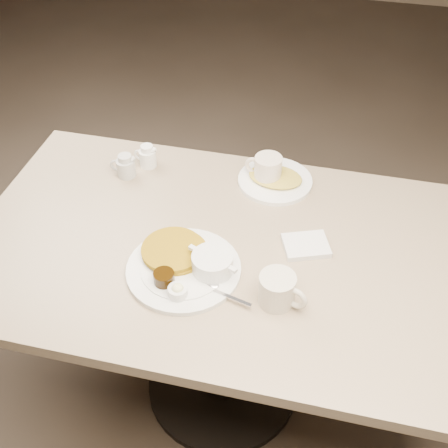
% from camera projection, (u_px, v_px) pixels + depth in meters
% --- Properties ---
extents(room, '(7.04, 8.04, 2.84)m').
position_uv_depth(room, '(222.00, 32.00, 1.22)').
color(room, '#4C3F33').
rests_on(room, ground).
extents(diner_table, '(1.50, 0.90, 0.75)m').
position_uv_depth(diner_table, '(223.00, 285.00, 1.78)').
color(diner_table, tan).
rests_on(diner_table, ground).
extents(main_plate, '(0.42, 0.42, 0.07)m').
position_uv_depth(main_plate, '(187.00, 264.00, 1.58)').
color(main_plate, white).
rests_on(main_plate, diner_table).
extents(coffee_mug_near, '(0.15, 0.12, 0.09)m').
position_uv_depth(coffee_mug_near, '(278.00, 290.00, 1.48)').
color(coffee_mug_near, beige).
rests_on(coffee_mug_near, diner_table).
extents(napkin, '(0.16, 0.14, 0.02)m').
position_uv_depth(napkin, '(306.00, 246.00, 1.65)').
color(napkin, white).
rests_on(napkin, diner_table).
extents(coffee_mug_far, '(0.14, 0.11, 0.10)m').
position_uv_depth(coffee_mug_far, '(267.00, 170.00, 1.85)').
color(coffee_mug_far, '#EFE0CC').
rests_on(coffee_mug_far, diner_table).
extents(creamer_left, '(0.10, 0.08, 0.08)m').
position_uv_depth(creamer_left, '(126.00, 166.00, 1.89)').
color(creamer_left, beige).
rests_on(creamer_left, diner_table).
extents(creamer_right, '(0.09, 0.08, 0.08)m').
position_uv_depth(creamer_right, '(147.00, 157.00, 1.93)').
color(creamer_right, white).
rests_on(creamer_right, diner_table).
extents(hash_plate, '(0.27, 0.27, 0.04)m').
position_uv_depth(hash_plate, '(275.00, 179.00, 1.87)').
color(hash_plate, white).
rests_on(hash_plate, diner_table).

